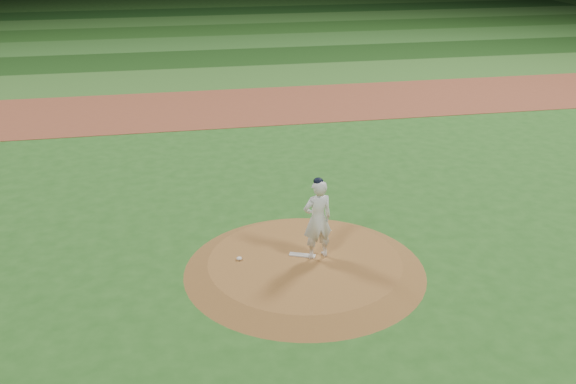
{
  "coord_description": "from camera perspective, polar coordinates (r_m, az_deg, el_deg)",
  "views": [
    {
      "loc": [
        -2.8,
        -12.46,
        7.41
      ],
      "look_at": [
        0.0,
        2.0,
        1.1
      ],
      "focal_mm": 40.0,
      "sensor_mm": 36.0,
      "label": 1
    }
  ],
  "objects": [
    {
      "name": "ground",
      "position": [
        14.77,
        1.49,
        -6.94
      ],
      "size": [
        120.0,
        120.0,
        0.0
      ],
      "primitive_type": "plane",
      "color": "#28601F",
      "rests_on": "ground"
    },
    {
      "name": "outfield_stripe_1",
      "position": [
        37.8,
        -6.64,
        11.74
      ],
      "size": [
        70.0,
        5.0,
        0.02
      ],
      "primitive_type": "cube",
      "color": "#193F14",
      "rests_on": "ground"
    },
    {
      "name": "outfield_stripe_0",
      "position": [
        32.93,
        -5.9,
        10.08
      ],
      "size": [
        70.0,
        5.0,
        0.02
      ],
      "primitive_type": "cube",
      "color": "#366A26",
      "rests_on": "ground"
    },
    {
      "name": "outfield_stripe_3",
      "position": [
        47.63,
        -7.69,
        14.05
      ],
      "size": [
        70.0,
        5.0,
        0.02
      ],
      "primitive_type": "cube",
      "color": "#204F19",
      "rests_on": "ground"
    },
    {
      "name": "outfield_stripe_5",
      "position": [
        57.51,
        -8.4,
        15.56
      ],
      "size": [
        70.0,
        5.0,
        0.02
      ],
      "primitive_type": "cube",
      "color": "#184416",
      "rests_on": "ground"
    },
    {
      "name": "rosin_bag",
      "position": [
        14.69,
        -4.36,
        -5.91
      ],
      "size": [
        0.13,
        0.13,
        0.07
      ],
      "primitive_type": "ellipsoid",
      "color": "white",
      "rests_on": "pitchers_mound"
    },
    {
      "name": "pitcher_on_mound",
      "position": [
        14.37,
        2.64,
        -2.41
      ],
      "size": [
        0.76,
        0.57,
        1.95
      ],
      "color": "white",
      "rests_on": "pitchers_mound"
    },
    {
      "name": "pitchers_mound",
      "position": [
        14.71,
        1.49,
        -6.52
      ],
      "size": [
        5.5,
        5.5,
        0.25
      ],
      "primitive_type": "cone",
      "color": "#905D2C",
      "rests_on": "ground"
    },
    {
      "name": "outfield_stripe_4",
      "position": [
        52.56,
        -8.08,
        14.87
      ],
      "size": [
        70.0,
        5.0,
        0.02
      ],
      "primitive_type": "cube",
      "color": "#336D27",
      "rests_on": "ground"
    },
    {
      "name": "pitching_rubber",
      "position": [
        14.83,
        1.28,
        -5.63
      ],
      "size": [
        0.62,
        0.37,
        0.03
      ],
      "primitive_type": "cube",
      "rotation": [
        0.0,
        0.0,
        -0.4
      ],
      "color": "silver",
      "rests_on": "pitchers_mound"
    },
    {
      "name": "infield_dirt_band",
      "position": [
        27.62,
        -4.78,
        7.57
      ],
      "size": [
        70.0,
        6.0,
        0.02
      ],
      "primitive_type": "cube",
      "color": "brown",
      "rests_on": "ground"
    },
    {
      "name": "outfield_stripe_2",
      "position": [
        42.71,
        -7.23,
        13.03
      ],
      "size": [
        70.0,
        5.0,
        0.02
      ],
      "primitive_type": "cube",
      "color": "#306826",
      "rests_on": "ground"
    }
  ]
}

